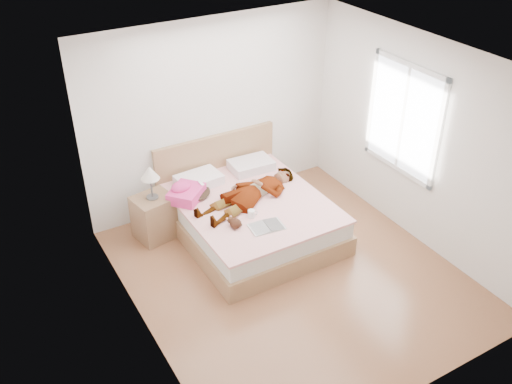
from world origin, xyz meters
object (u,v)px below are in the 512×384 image
towel (185,192)px  nightstand (154,214)px  phone (201,183)px  magazine (267,227)px  plush_toy (235,223)px  bed (249,213)px  coffee_mug (252,214)px  woman (250,190)px

towel → nightstand: size_ratio=0.56×
phone → magazine: 1.13m
plush_toy → bed: bearing=45.7°
coffee_mug → towel: bearing=123.6°
woman → magazine: 0.69m
towel → nightstand: (-0.40, 0.11, -0.26)m
phone → bed: bed is taller
bed → nightstand: size_ratio=2.01×
towel → magazine: 1.21m
woman → towel: size_ratio=2.73×
bed → towel: bearing=150.7°
magazine → nightstand: (-0.97, 1.17, -0.18)m
coffee_mug → nightstand: nightstand is taller
towel → coffee_mug: (0.52, -0.79, -0.05)m
phone → bed: 0.74m
nightstand → coffee_mug: bearing=-44.4°
woman → towel: 0.83m
woman → bed: (-0.02, 0.00, -0.34)m
woman → bed: bearing=-112.3°
plush_toy → magazine: bearing=-31.6°
woman → magazine: bearing=-29.3°
phone → nightstand: nightstand is taller
coffee_mug → plush_toy: bearing=-164.4°
woman → magazine: size_ratio=3.68×
bed → coffee_mug: 0.52m
woman → bed: size_ratio=0.76×
plush_toy → nightstand: 1.19m
bed → towel: 0.87m
bed → nightstand: 1.21m
phone → nightstand: size_ratio=0.08×
magazine → plush_toy: bearing=148.4°
magazine → nightstand: 1.53m
woman → coffee_mug: size_ratio=12.21×
woman → phone: size_ratio=18.63×
towel → nightstand: bearing=164.1°
phone → nightstand: bearing=154.2°
woman → towel: (-0.73, 0.40, -0.01)m
plush_toy → nightstand: bearing=123.4°
phone → woman: bearing=-54.4°
coffee_mug → plush_toy: plush_toy is taller
bed → plush_toy: size_ratio=9.43×
magazine → woman: bearing=76.5°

